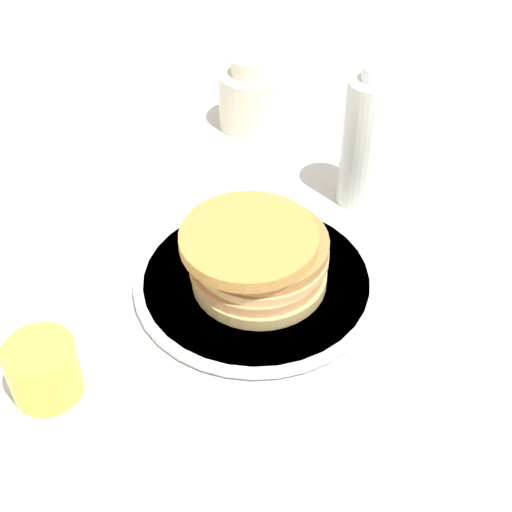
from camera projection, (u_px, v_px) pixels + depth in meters
name	position (u px, v px, depth m)	size (l,w,h in m)	color
ground_plane	(250.00, 277.00, 0.87)	(4.00, 4.00, 0.00)	silver
plate	(256.00, 280.00, 0.86)	(0.29, 0.29, 0.01)	silver
pancake_stack	(258.00, 256.00, 0.83)	(0.17, 0.18, 0.07)	tan
juice_glass	(44.00, 370.00, 0.73)	(0.07, 0.07, 0.06)	yellow
cream_jug	(248.00, 98.00, 1.09)	(0.09, 0.09, 0.11)	beige
water_bottle_near	(367.00, 142.00, 0.92)	(0.07, 0.07, 0.20)	silver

